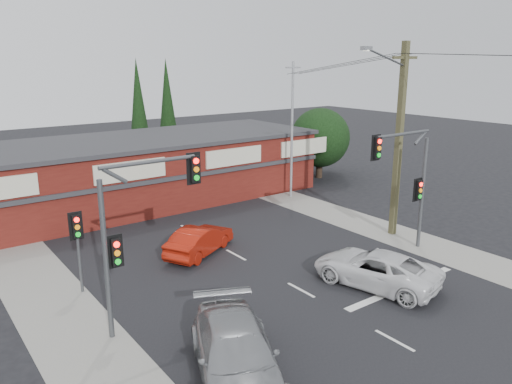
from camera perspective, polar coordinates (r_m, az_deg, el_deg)
ground at (r=20.28m, az=6.72°, el=-11.90°), size 120.00×120.00×0.00m
road_strip at (r=23.81m, az=-1.61°, el=-7.59°), size 14.00×70.00×0.01m
verge_left at (r=20.62m, az=-21.82°, el=-12.46°), size 3.00×70.00×0.02m
verge_right at (r=29.20m, az=12.20°, el=-3.59°), size 3.00×70.00×0.02m
stop_line at (r=21.79m, az=16.33°, el=-10.42°), size 6.50×0.35×0.01m
white_suv at (r=21.47m, az=13.50°, el=-8.51°), size 3.68×5.70×1.46m
silver_suv at (r=15.23m, az=-2.28°, el=-18.10°), size 4.47×6.15×1.65m
red_sedan at (r=24.28m, az=-6.46°, el=-5.48°), size 4.39×3.26×1.38m
lane_dashes at (r=26.04m, az=-5.24°, el=-5.60°), size 0.12×53.32×0.01m
shop_building at (r=32.93m, az=-15.17°, el=2.16°), size 27.30×8.40×4.22m
tree_cluster at (r=39.92m, az=7.09°, el=5.86°), size 5.90×5.10×5.50m
conifer_near at (r=40.54m, az=-13.28°, el=9.39°), size 1.80×1.80×9.25m
conifer_far at (r=43.82m, az=-10.10°, el=9.95°), size 1.80×1.80×9.25m
traffic_mast_left at (r=17.06m, az=-13.69°, el=-3.23°), size 3.77×0.27×5.97m
traffic_mast_right at (r=24.53m, az=17.15°, el=2.09°), size 3.96×0.27×5.97m
pedestal_signal at (r=20.90m, az=-19.76°, el=-4.73°), size 0.55×0.27×3.38m
utility_pole at (r=26.63m, az=15.90°, el=6.33°), size 4.38×0.59×10.00m
steel_pole at (r=33.35m, az=4.14°, el=7.29°), size 1.20×0.16×9.00m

